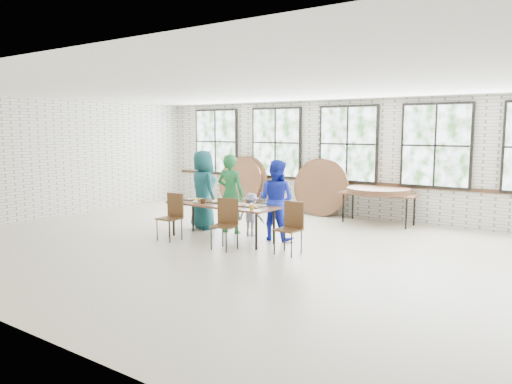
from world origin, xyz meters
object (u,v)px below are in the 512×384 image
storage_table (378,195)px  chair_near_left (172,213)px  chair_near_right (226,219)px  dining_table (222,206)px

storage_table → chair_near_left: bearing=-127.0°
chair_near_left → storage_table: size_ratio=0.52×
storage_table → chair_near_right: bearing=-111.7°
chair_near_left → chair_near_right: size_ratio=1.00×
storage_table → dining_table: bearing=-121.7°
dining_table → chair_near_left: 1.02m
dining_table → storage_table: (1.92, 3.53, -0.00)m
chair_near_right → storage_table: bearing=54.2°
dining_table → chair_near_left: size_ratio=2.53×
chair_near_left → storage_table: 4.94m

